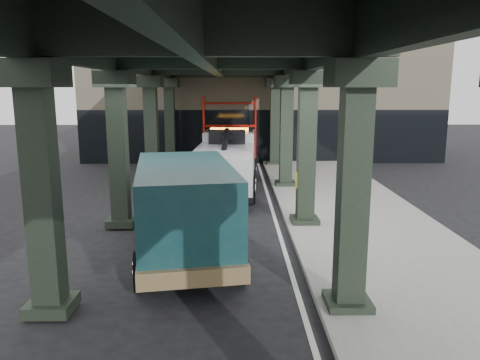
{
  "coord_description": "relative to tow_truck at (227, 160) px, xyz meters",
  "views": [
    {
      "loc": [
        0.32,
        -12.81,
        4.5
      ],
      "look_at": [
        0.47,
        1.3,
        1.7
      ],
      "focal_mm": 35.0,
      "sensor_mm": 36.0,
      "label": 1
    }
  ],
  "objects": [
    {
      "name": "ground",
      "position": [
        0.05,
        -7.52,
        -1.35
      ],
      "size": [
        90.0,
        90.0,
        0.0
      ],
      "primitive_type": "plane",
      "color": "black",
      "rests_on": "ground"
    },
    {
      "name": "sidewalk",
      "position": [
        4.55,
        -5.52,
        -1.27
      ],
      "size": [
        5.0,
        40.0,
        0.15
      ],
      "primitive_type": "cube",
      "color": "gray",
      "rests_on": "ground"
    },
    {
      "name": "lane_stripe",
      "position": [
        1.75,
        -5.52,
        -1.34
      ],
      "size": [
        0.12,
        38.0,
        0.01
      ],
      "primitive_type": "cube",
      "color": "silver",
      "rests_on": "ground"
    },
    {
      "name": "viaduct",
      "position": [
        -0.35,
        -5.52,
        4.11
      ],
      "size": [
        7.4,
        32.0,
        6.4
      ],
      "color": "black",
      "rests_on": "ground"
    },
    {
      "name": "building",
      "position": [
        2.05,
        12.48,
        2.65
      ],
      "size": [
        22.0,
        10.0,
        8.0
      ],
      "primitive_type": "cube",
      "color": "#C6B793",
      "rests_on": "ground"
    },
    {
      "name": "scaffolding",
      "position": [
        0.05,
        7.13,
        0.76
      ],
      "size": [
        3.08,
        0.88,
        4.0
      ],
      "color": "red",
      "rests_on": "ground"
    },
    {
      "name": "tow_truck",
      "position": [
        0.0,
        0.0,
        0.0
      ],
      "size": [
        2.85,
        8.55,
        2.76
      ],
      "rotation": [
        0.0,
        0.0,
        -0.05
      ],
      "color": "black",
      "rests_on": "ground"
    },
    {
      "name": "towed_van",
      "position": [
        -0.98,
        -8.3,
        0.04
      ],
      "size": [
        3.43,
        6.65,
        2.58
      ],
      "rotation": [
        0.0,
        0.0,
        0.17
      ],
      "color": "#10383C",
      "rests_on": "ground"
    }
  ]
}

